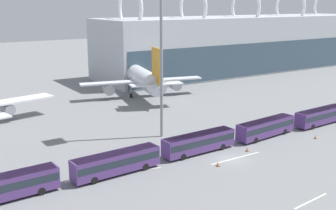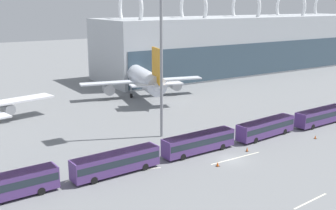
{
  "view_description": "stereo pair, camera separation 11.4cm",
  "coord_description": "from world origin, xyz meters",
  "px_view_note": "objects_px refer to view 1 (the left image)",
  "views": [
    {
      "loc": [
        -41.01,
        -45.39,
        23.34
      ],
      "look_at": [
        2.01,
        21.06,
        4.0
      ],
      "focal_mm": 45.0,
      "sensor_mm": 36.0,
      "label": 1
    },
    {
      "loc": [
        -40.91,
        -45.45,
        23.34
      ],
      "look_at": [
        2.01,
        21.06,
        4.0
      ],
      "focal_mm": 45.0,
      "sensor_mm": 36.0,
      "label": 2
    }
  ],
  "objects_px": {
    "shuttle_bus_4": "(321,115)",
    "traffic_cone_1": "(218,164)",
    "traffic_cone_0": "(315,137)",
    "shuttle_bus_2": "(199,142)",
    "shuttle_bus_0": "(5,186)",
    "floodlight_mast": "(161,3)",
    "traffic_cone_2": "(247,149)",
    "shuttle_bus_1": "(116,162)",
    "airliner_at_gate_far": "(142,77)",
    "shuttle_bus_3": "(266,127)"
  },
  "relations": [
    {
      "from": "shuttle_bus_4",
      "to": "traffic_cone_1",
      "type": "relative_size",
      "value": 19.29
    },
    {
      "from": "traffic_cone_0",
      "to": "shuttle_bus_2",
      "type": "bearing_deg",
      "value": 165.74
    },
    {
      "from": "shuttle_bus_0",
      "to": "floodlight_mast",
      "type": "xyz_separation_m",
      "value": [
        29.19,
        10.95,
        21.32
      ]
    },
    {
      "from": "traffic_cone_2",
      "to": "shuttle_bus_0",
      "type": "bearing_deg",
      "value": 175.06
    },
    {
      "from": "shuttle_bus_1",
      "to": "shuttle_bus_4",
      "type": "height_order",
      "value": "same"
    },
    {
      "from": "shuttle_bus_4",
      "to": "shuttle_bus_2",
      "type": "bearing_deg",
      "value": 176.95
    },
    {
      "from": "shuttle_bus_0",
      "to": "shuttle_bus_4",
      "type": "height_order",
      "value": "same"
    },
    {
      "from": "floodlight_mast",
      "to": "traffic_cone_2",
      "type": "xyz_separation_m",
      "value": [
        7.42,
        -14.12,
        -22.8
      ]
    },
    {
      "from": "traffic_cone_0",
      "to": "traffic_cone_2",
      "type": "bearing_deg",
      "value": 173.22
    },
    {
      "from": "shuttle_bus_4",
      "to": "traffic_cone_2",
      "type": "distance_m",
      "value": 23.08
    },
    {
      "from": "shuttle_bus_4",
      "to": "traffic_cone_0",
      "type": "relative_size",
      "value": 20.85
    },
    {
      "from": "shuttle_bus_4",
      "to": "floodlight_mast",
      "type": "distance_m",
      "value": 38.42
    },
    {
      "from": "traffic_cone_1",
      "to": "traffic_cone_2",
      "type": "bearing_deg",
      "value": 16.33
    },
    {
      "from": "traffic_cone_0",
      "to": "traffic_cone_2",
      "type": "xyz_separation_m",
      "value": [
        -14.59,
        1.73,
        0.06
      ]
    },
    {
      "from": "shuttle_bus_2",
      "to": "airliner_at_gate_far",
      "type": "bearing_deg",
      "value": 70.72
    },
    {
      "from": "airliner_at_gate_far",
      "to": "shuttle_bus_4",
      "type": "bearing_deg",
      "value": -143.95
    },
    {
      "from": "shuttle_bus_0",
      "to": "shuttle_bus_1",
      "type": "bearing_deg",
      "value": -3.18
    },
    {
      "from": "shuttle_bus_4",
      "to": "airliner_at_gate_far",
      "type": "bearing_deg",
      "value": 109.38
    },
    {
      "from": "shuttle_bus_1",
      "to": "shuttle_bus_2",
      "type": "relative_size",
      "value": 1.0
    },
    {
      "from": "floodlight_mast",
      "to": "traffic_cone_1",
      "type": "distance_m",
      "value": 28.17
    },
    {
      "from": "shuttle_bus_4",
      "to": "traffic_cone_2",
      "type": "xyz_separation_m",
      "value": [
        -22.76,
        -3.58,
        -1.49
      ]
    },
    {
      "from": "shuttle_bus_2",
      "to": "floodlight_mast",
      "type": "xyz_separation_m",
      "value": [
        -0.49,
        10.38,
        21.32
      ]
    },
    {
      "from": "shuttle_bus_3",
      "to": "floodlight_mast",
      "type": "distance_m",
      "value": 28.22
    },
    {
      "from": "airliner_at_gate_far",
      "to": "shuttle_bus_0",
      "type": "xyz_separation_m",
      "value": [
        -42.53,
        -41.79,
        -3.02
      ]
    },
    {
      "from": "airliner_at_gate_far",
      "to": "floodlight_mast",
      "type": "xyz_separation_m",
      "value": [
        -13.34,
        -30.84,
        18.3
      ]
    },
    {
      "from": "traffic_cone_1",
      "to": "traffic_cone_2",
      "type": "relative_size",
      "value": 0.9
    },
    {
      "from": "shuttle_bus_0",
      "to": "shuttle_bus_1",
      "type": "height_order",
      "value": "same"
    },
    {
      "from": "shuttle_bus_1",
      "to": "shuttle_bus_3",
      "type": "bearing_deg",
      "value": -1.63
    },
    {
      "from": "shuttle_bus_0",
      "to": "shuttle_bus_3",
      "type": "distance_m",
      "value": 44.52
    },
    {
      "from": "floodlight_mast",
      "to": "traffic_cone_0",
      "type": "bearing_deg",
      "value": -35.76
    },
    {
      "from": "traffic_cone_2",
      "to": "traffic_cone_1",
      "type": "bearing_deg",
      "value": -163.67
    },
    {
      "from": "airliner_at_gate_far",
      "to": "traffic_cone_0",
      "type": "distance_m",
      "value": 47.71
    },
    {
      "from": "shuttle_bus_2",
      "to": "traffic_cone_2",
      "type": "relative_size",
      "value": 17.23
    },
    {
      "from": "shuttle_bus_3",
      "to": "traffic_cone_2",
      "type": "height_order",
      "value": "shuttle_bus_3"
    },
    {
      "from": "floodlight_mast",
      "to": "shuttle_bus_1",
      "type": "bearing_deg",
      "value": -142.38
    },
    {
      "from": "floodlight_mast",
      "to": "traffic_cone_2",
      "type": "bearing_deg",
      "value": -62.28
    },
    {
      "from": "shuttle_bus_3",
      "to": "traffic_cone_1",
      "type": "distance_m",
      "value": 17.15
    },
    {
      "from": "shuttle_bus_4",
      "to": "traffic_cone_1",
      "type": "distance_m",
      "value": 31.39
    },
    {
      "from": "shuttle_bus_1",
      "to": "shuttle_bus_2",
      "type": "bearing_deg",
      "value": -0.4
    },
    {
      "from": "shuttle_bus_1",
      "to": "shuttle_bus_2",
      "type": "height_order",
      "value": "same"
    },
    {
      "from": "shuttle_bus_2",
      "to": "shuttle_bus_0",
      "type": "bearing_deg",
      "value": 179.13
    },
    {
      "from": "shuttle_bus_2",
      "to": "traffic_cone_1",
      "type": "bearing_deg",
      "value": -102.27
    },
    {
      "from": "airliner_at_gate_far",
      "to": "traffic_cone_1",
      "type": "xyz_separation_m",
      "value": [
        -13.96,
        -47.31,
        -4.54
      ]
    },
    {
      "from": "shuttle_bus_4",
      "to": "traffic_cone_1",
      "type": "bearing_deg",
      "value": -171.85
    },
    {
      "from": "shuttle_bus_1",
      "to": "traffic_cone_2",
      "type": "xyz_separation_m",
      "value": [
        21.76,
        -3.06,
        -1.49
      ]
    },
    {
      "from": "shuttle_bus_2",
      "to": "traffic_cone_1",
      "type": "xyz_separation_m",
      "value": [
        -1.11,
        -6.09,
        -1.52
      ]
    },
    {
      "from": "traffic_cone_0",
      "to": "shuttle_bus_0",
      "type": "bearing_deg",
      "value": 174.53
    },
    {
      "from": "shuttle_bus_1",
      "to": "floodlight_mast",
      "type": "relative_size",
      "value": 0.42
    },
    {
      "from": "airliner_at_gate_far",
      "to": "traffic_cone_1",
      "type": "height_order",
      "value": "airliner_at_gate_far"
    },
    {
      "from": "airliner_at_gate_far",
      "to": "traffic_cone_2",
      "type": "distance_m",
      "value": 45.57
    }
  ]
}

